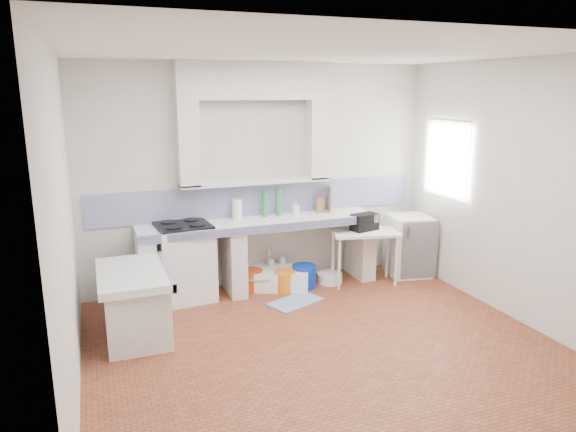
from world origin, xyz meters
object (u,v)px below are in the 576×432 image
object	(u,v)px
stove	(185,263)
side_table	(364,257)
fridge	(408,245)
sink	(273,279)

from	to	relation	value
stove	side_table	xyz separation A→B (m)	(2.27, -0.30, -0.10)
stove	fridge	xyz separation A→B (m)	(3.00, -0.20, -0.04)
stove	fridge	world-z (taller)	stove
stove	fridge	distance (m)	3.01
sink	side_table	world-z (taller)	side_table
stove	sink	distance (m)	1.17
stove	fridge	bearing A→B (deg)	-8.41
side_table	fridge	size ratio (longest dim) A/B	1.03
sink	side_table	bearing A→B (deg)	10.63
fridge	stove	bearing A→B (deg)	-173.70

